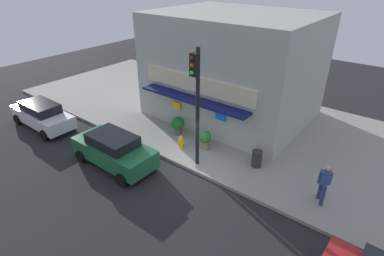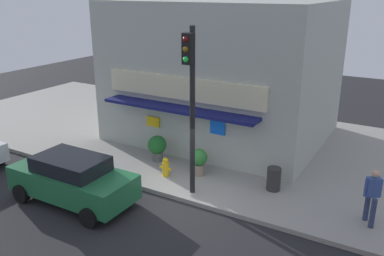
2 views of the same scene
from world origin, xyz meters
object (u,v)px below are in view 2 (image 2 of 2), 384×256
traffic_light (191,92)px  trash_can (274,179)px  fire_hydrant (166,167)px  pedestrian (372,195)px  potted_plant_by_window (199,160)px  parked_car_green (72,179)px  potted_plant_by_doorway (157,146)px

traffic_light → trash_can: traffic_light is taller
fire_hydrant → trash_can: 4.00m
pedestrian → fire_hydrant: bearing=-177.5°
pedestrian → potted_plant_by_window: bearing=176.2°
pedestrian → potted_plant_by_window: (-6.07, 0.40, -0.37)m
potted_plant_by_window → pedestrian: bearing=-3.8°
potted_plant_by_window → trash_can: bearing=5.2°
trash_can → parked_car_green: parked_car_green is taller
potted_plant_by_window → parked_car_green: parked_car_green is taller
fire_hydrant → potted_plant_by_window: potted_plant_by_window is taller
fire_hydrant → potted_plant_by_doorway: potted_plant_by_doorway is taller
parked_car_green → potted_plant_by_doorway: bearing=81.1°
potted_plant_by_doorway → trash_can: bearing=-0.7°
traffic_light → trash_can: (2.36, 1.69, -3.18)m
pedestrian → potted_plant_by_window: size_ratio=1.70×
fire_hydrant → potted_plant_by_window: (1.03, 0.70, 0.25)m
traffic_light → parked_car_green: (-3.25, -2.27, -2.89)m
trash_can → pedestrian: pedestrian is taller
fire_hydrant → parked_car_green: 3.47m
fire_hydrant → parked_car_green: size_ratio=0.17×
potted_plant_by_doorway → potted_plant_by_window: bearing=-8.6°
fire_hydrant → trash_can: trash_can is taller
potted_plant_by_window → fire_hydrant: bearing=-145.5°
trash_can → parked_car_green: size_ratio=0.19×
fire_hydrant → potted_plant_by_doorway: bearing=137.0°
traffic_light → parked_car_green: 4.90m
pedestrian → parked_car_green: size_ratio=0.40×
trash_can → potted_plant_by_window: bearing=-174.8°
traffic_light → fire_hydrant: bearing=154.6°
trash_can → potted_plant_by_window: 2.88m
traffic_light → pedestrian: size_ratio=3.20×
pedestrian → parked_car_green: pedestrian is taller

